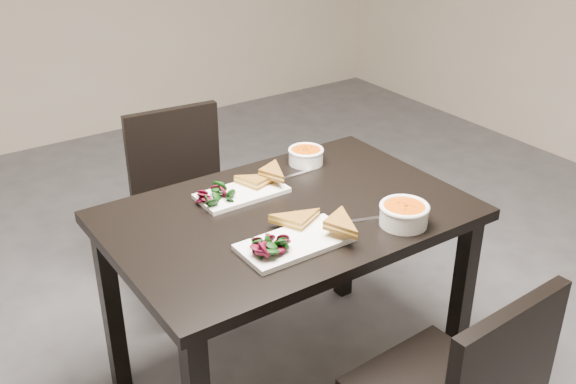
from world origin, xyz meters
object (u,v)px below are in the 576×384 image
object	(u,v)px
chair_far	(185,195)
soup_bowl_near	(404,213)
plate_far	(242,193)
table	(288,236)
plate_near	(295,243)
soup_bowl_far	(306,155)

from	to	relation	value
chair_far	soup_bowl_near	bearing A→B (deg)	-70.04
chair_far	soup_bowl_near	xyz separation A→B (m)	(0.27, -1.06, 0.31)
plate_far	table	bearing A→B (deg)	-69.15
table	plate_near	world-z (taller)	plate_near
plate_near	table	bearing A→B (deg)	61.32
plate_near	soup_bowl_far	bearing A→B (deg)	51.22
plate_far	soup_bowl_near	bearing A→B (deg)	-55.41
chair_far	soup_bowl_near	size ratio (longest dim) A/B	5.23
table	soup_bowl_near	distance (m)	0.41
plate_near	soup_bowl_far	xyz separation A→B (m)	(0.38, 0.48, 0.03)
table	plate_far	distance (m)	0.22
chair_far	soup_bowl_near	world-z (taller)	chair_far
table	chair_far	xyz separation A→B (m)	(-0.02, 0.78, -0.17)
chair_far	soup_bowl_near	distance (m)	1.14
soup_bowl_near	soup_bowl_far	size ratio (longest dim) A/B	1.17
table	soup_bowl_far	distance (m)	0.41
plate_near	plate_far	bearing A→B (deg)	84.35
plate_near	soup_bowl_near	world-z (taller)	soup_bowl_near
plate_far	soup_bowl_far	distance (m)	0.36
soup_bowl_near	plate_far	xyz separation A→B (m)	(-0.33, 0.47, -0.03)
soup_bowl_near	plate_far	distance (m)	0.58
plate_near	chair_far	bearing A→B (deg)	84.68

